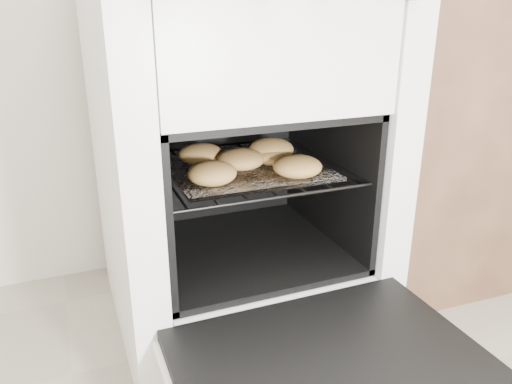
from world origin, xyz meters
TOP-DOWN VIEW (x-y plane):
  - stove at (0.13, 1.14)m, footprint 0.65×0.73m
  - oven_door at (0.13, 0.59)m, footprint 0.59×0.46m
  - oven_rack at (0.13, 1.06)m, footprint 0.48×0.46m
  - foil_sheet at (0.13, 1.04)m, footprint 0.37×0.33m
  - baked_rolls at (0.13, 1.02)m, footprint 0.35×0.33m
  - counter at (0.95, 1.23)m, footprint 0.95×0.65m

SIDE VIEW (x-z plane):
  - oven_door at x=0.13m, z-range 0.20..0.24m
  - counter at x=0.95m, z-range 0.00..0.93m
  - oven_rack at x=0.13m, z-range 0.46..0.47m
  - foil_sheet at x=0.13m, z-range 0.47..0.48m
  - stove at x=0.13m, z-range -0.01..0.99m
  - baked_rolls at x=0.13m, z-range 0.48..0.53m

